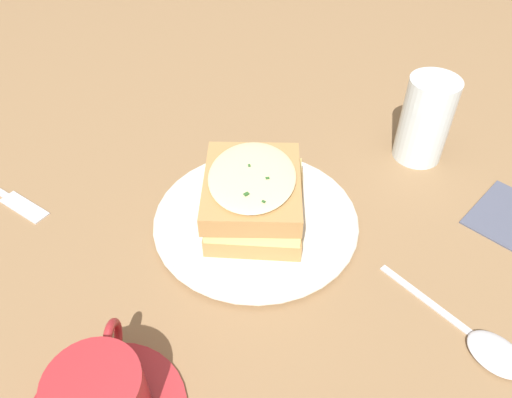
{
  "coord_description": "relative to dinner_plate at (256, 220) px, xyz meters",
  "views": [
    {
      "loc": [
        0.2,
        -0.33,
        0.44
      ],
      "look_at": [
        -0.03,
        0.02,
        0.04
      ],
      "focal_mm": 35.0,
      "sensor_mm": 36.0,
      "label": 1
    }
  ],
  "objects": [
    {
      "name": "sandwich",
      "position": [
        -0.0,
        -0.0,
        0.04
      ],
      "size": [
        0.16,
        0.17,
        0.07
      ],
      "rotation": [
        0.0,
        0.0,
        5.21
      ],
      "color": "#B2844C",
      "rests_on": "dinner_plate"
    },
    {
      "name": "dinner_plate",
      "position": [
        0.0,
        0.0,
        0.0
      ],
      "size": [
        0.25,
        0.25,
        0.01
      ],
      "color": "silver",
      "rests_on": "ground_plane"
    },
    {
      "name": "ground_plane",
      "position": [
        0.03,
        -0.02,
        -0.01
      ],
      "size": [
        2.4,
        2.4,
        0.0
      ],
      "primitive_type": "plane",
      "color": "olive"
    },
    {
      "name": "water_glass",
      "position": [
        0.12,
        0.23,
        0.05
      ],
      "size": [
        0.07,
        0.07,
        0.12
      ],
      "primitive_type": "cylinder",
      "color": "silver",
      "rests_on": "ground_plane"
    },
    {
      "name": "spoon",
      "position": [
        0.28,
        -0.02,
        -0.0
      ],
      "size": [
        0.17,
        0.07,
        0.01
      ],
      "rotation": [
        0.0,
        0.0,
        4.43
      ],
      "color": "silver",
      "rests_on": "ground_plane"
    },
    {
      "name": "fork",
      "position": [
        -0.3,
        -0.13,
        -0.01
      ],
      "size": [
        0.19,
        0.02,
        0.0
      ],
      "rotation": [
        0.0,
        0.0,
        4.68
      ],
      "color": "silver",
      "rests_on": "ground_plane"
    }
  ]
}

